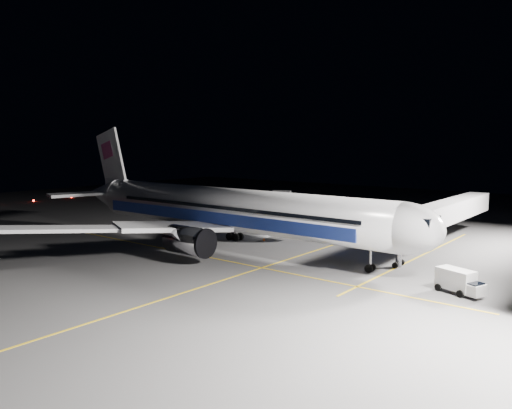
{
  "coord_description": "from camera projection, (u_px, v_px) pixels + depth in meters",
  "views": [
    {
      "loc": [
        44.03,
        -49.8,
        14.24
      ],
      "look_at": [
        3.12,
        1.61,
        6.0
      ],
      "focal_mm": 35.0,
      "sensor_mm": 36.0,
      "label": 1
    }
  ],
  "objects": [
    {
      "name": "safety_cone_c",
      "position": [
        264.0,
        239.0,
        72.22
      ],
      "size": [
        0.35,
        0.35,
        0.53
      ],
      "primitive_type": "cone",
      "color": "#EB4E09",
      "rests_on": "ground"
    },
    {
      "name": "airliner",
      "position": [
        224.0,
        209.0,
        67.67
      ],
      "size": [
        61.48,
        54.22,
        16.64
      ],
      "color": "silver",
      "rests_on": "ground"
    },
    {
      "name": "guide_line_main",
      "position": [
        291.0,
        258.0,
        61.47
      ],
      "size": [
        0.25,
        80.0,
        0.01
      ],
      "primitive_type": "cube",
      "color": "gold",
      "rests_on": "ground"
    },
    {
      "name": "safety_cone_b",
      "position": [
        287.0,
        231.0,
        78.79
      ],
      "size": [
        0.46,
        0.46,
        0.69
      ],
      "primitive_type": "cone",
      "color": "#EB4E09",
      "rests_on": "ground"
    },
    {
      "name": "guide_line_cross",
      "position": [
        199.0,
        255.0,
        62.99
      ],
      "size": [
        70.0,
        0.25,
        0.01
      ],
      "primitive_type": "cube",
      "color": "gold",
      "rests_on": "ground"
    },
    {
      "name": "jet_bridge",
      "position": [
        440.0,
        214.0,
        67.5
      ],
      "size": [
        3.6,
        34.4,
        6.3
      ],
      "color": "#B2B2B7",
      "rests_on": "ground"
    },
    {
      "name": "ground",
      "position": [
        231.0,
        248.0,
        67.64
      ],
      "size": [
        200.0,
        200.0,
        0.0
      ],
      "primitive_type": "plane",
      "color": "#4C4C4F",
      "rests_on": "ground"
    },
    {
      "name": "safety_cone_a",
      "position": [
        284.0,
        232.0,
        77.87
      ],
      "size": [
        0.44,
        0.44,
        0.65
      ],
      "primitive_type": "cone",
      "color": "#EB4E09",
      "rests_on": "ground"
    },
    {
      "name": "service_truck",
      "position": [
        459.0,
        281.0,
        46.91
      ],
      "size": [
        4.83,
        3.23,
        2.3
      ],
      "rotation": [
        0.0,
        0.0,
        -0.35
      ],
      "color": "white",
      "rests_on": "ground"
    },
    {
      "name": "guide_line_side",
      "position": [
        417.0,
        258.0,
        61.82
      ],
      "size": [
        0.25,
        40.0,
        0.01
      ],
      "primitive_type": "cube",
      "color": "gold",
      "rests_on": "ground"
    },
    {
      "name": "baggage_tug",
      "position": [
        283.0,
        229.0,
        77.28
      ],
      "size": [
        2.92,
        2.67,
        1.72
      ],
      "rotation": [
        0.0,
        0.0,
        -0.41
      ],
      "color": "black",
      "rests_on": "ground"
    }
  ]
}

